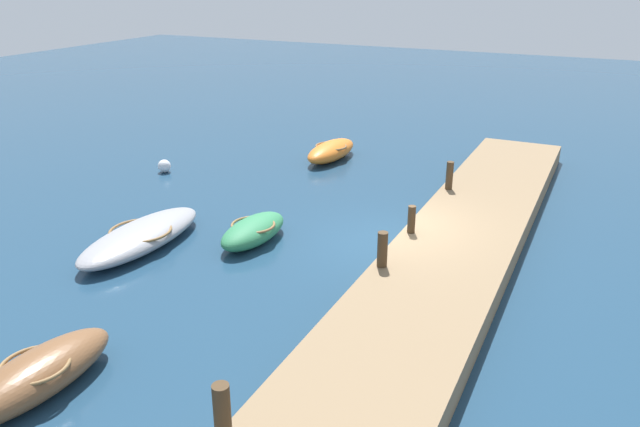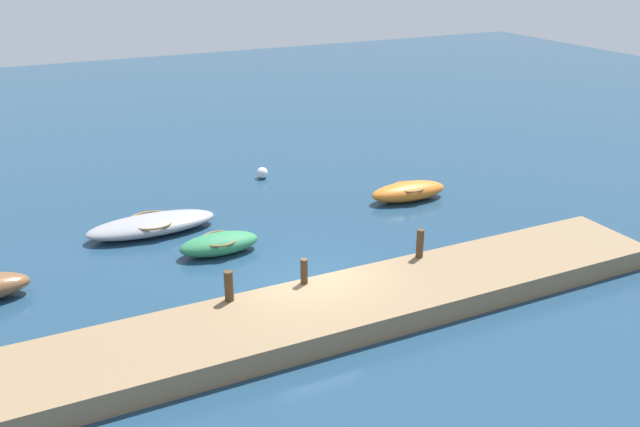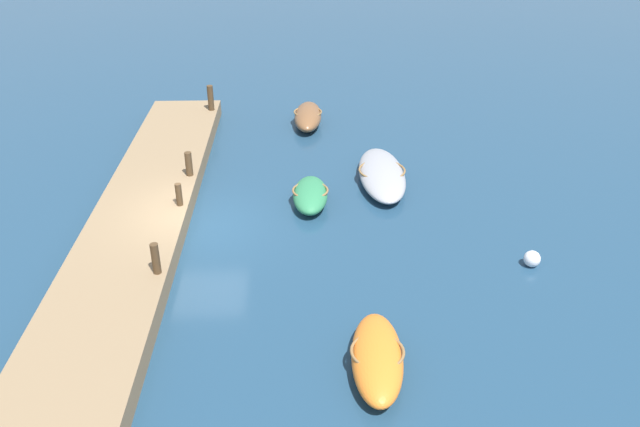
{
  "view_description": "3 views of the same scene",
  "coord_description": "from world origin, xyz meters",
  "px_view_note": "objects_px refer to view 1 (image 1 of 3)",
  "views": [
    {
      "loc": [
        -14.43,
        -4.87,
        6.92
      ],
      "look_at": [
        -1.03,
        1.59,
        0.99
      ],
      "focal_mm": 34.72,
      "sensor_mm": 36.0,
      "label": 1
    },
    {
      "loc": [
        -7.13,
        -15.55,
        9.35
      ],
      "look_at": [
        1.41,
        1.98,
        1.37
      ],
      "focal_mm": 38.25,
      "sensor_mm": 36.0,
      "label": 2
    },
    {
      "loc": [
        17.58,
        3.13,
        10.22
      ],
      "look_at": [
        0.43,
        3.64,
        0.67
      ],
      "focal_mm": 36.78,
      "sensor_mm": 36.0,
      "label": 3
    }
  ],
  "objects_px": {
    "rowboat_grey": "(141,236)",
    "mooring_post_mid_east": "(412,219)",
    "rowboat_brown": "(37,375)",
    "marker_buoy": "(164,166)",
    "dinghy_green": "(253,231)",
    "rowboat_orange": "(331,151)",
    "mooring_post_east": "(449,175)",
    "mooring_post_west": "(222,417)",
    "mooring_post_mid_west": "(382,249)"
  },
  "relations": [
    {
      "from": "rowboat_grey",
      "to": "mooring_post_mid_east",
      "type": "height_order",
      "value": "mooring_post_mid_east"
    },
    {
      "from": "rowboat_grey",
      "to": "rowboat_brown",
      "type": "xyz_separation_m",
      "value": [
        -5.56,
        -2.51,
        0.07
      ]
    },
    {
      "from": "rowboat_brown",
      "to": "marker_buoy",
      "type": "xyz_separation_m",
      "value": [
        10.97,
        6.11,
        -0.15
      ]
    },
    {
      "from": "rowboat_grey",
      "to": "rowboat_brown",
      "type": "height_order",
      "value": "rowboat_brown"
    },
    {
      "from": "dinghy_green",
      "to": "mooring_post_mid_east",
      "type": "xyz_separation_m",
      "value": [
        1.1,
        -4.05,
        0.64
      ]
    },
    {
      "from": "rowboat_orange",
      "to": "rowboat_brown",
      "type": "height_order",
      "value": "rowboat_brown"
    },
    {
      "from": "mooring_post_east",
      "to": "mooring_post_west",
      "type": "bearing_deg",
      "value": 180.0
    },
    {
      "from": "mooring_post_mid_east",
      "to": "marker_buoy",
      "type": "height_order",
      "value": "mooring_post_mid_east"
    },
    {
      "from": "mooring_post_west",
      "to": "rowboat_orange",
      "type": "bearing_deg",
      "value": 19.44
    },
    {
      "from": "mooring_post_mid_east",
      "to": "mooring_post_west",
      "type": "bearing_deg",
      "value": 180.0
    },
    {
      "from": "mooring_post_west",
      "to": "mooring_post_east",
      "type": "height_order",
      "value": "mooring_post_west"
    },
    {
      "from": "dinghy_green",
      "to": "mooring_post_east",
      "type": "xyz_separation_m",
      "value": [
        4.81,
        -4.05,
        0.71
      ]
    },
    {
      "from": "rowboat_grey",
      "to": "mooring_post_mid_west",
      "type": "xyz_separation_m",
      "value": [
        0.52,
        -6.57,
        0.72
      ]
    },
    {
      "from": "rowboat_brown",
      "to": "mooring_post_west",
      "type": "bearing_deg",
      "value": -90.8
    },
    {
      "from": "dinghy_green",
      "to": "marker_buoy",
      "type": "distance_m",
      "value": 7.25
    },
    {
      "from": "mooring_post_west",
      "to": "marker_buoy",
      "type": "height_order",
      "value": "mooring_post_west"
    },
    {
      "from": "dinghy_green",
      "to": "rowboat_orange",
      "type": "relative_size",
      "value": 0.83
    },
    {
      "from": "rowboat_brown",
      "to": "mooring_post_mid_west",
      "type": "height_order",
      "value": "mooring_post_mid_west"
    },
    {
      "from": "rowboat_orange",
      "to": "mooring_post_mid_east",
      "type": "relative_size",
      "value": 4.31
    },
    {
      "from": "dinghy_green",
      "to": "rowboat_brown",
      "type": "bearing_deg",
      "value": -178.28
    },
    {
      "from": "mooring_post_west",
      "to": "rowboat_grey",
      "type": "bearing_deg",
      "value": 48.47
    },
    {
      "from": "rowboat_brown",
      "to": "mooring_post_mid_east",
      "type": "distance_m",
      "value": 9.17
    },
    {
      "from": "mooring_post_mid_west",
      "to": "mooring_post_east",
      "type": "relative_size",
      "value": 0.96
    },
    {
      "from": "rowboat_orange",
      "to": "mooring_post_mid_east",
      "type": "distance_m",
      "value": 8.73
    },
    {
      "from": "rowboat_grey",
      "to": "mooring_post_west",
      "type": "distance_m",
      "value": 8.82
    },
    {
      "from": "rowboat_orange",
      "to": "dinghy_green",
      "type": "bearing_deg",
      "value": -166.78
    },
    {
      "from": "rowboat_grey",
      "to": "marker_buoy",
      "type": "xyz_separation_m",
      "value": [
        5.41,
        3.6,
        -0.07
      ]
    },
    {
      "from": "dinghy_green",
      "to": "mooring_post_east",
      "type": "bearing_deg",
      "value": -38.23
    },
    {
      "from": "rowboat_grey",
      "to": "mooring_post_mid_west",
      "type": "relative_size",
      "value": 5.22
    },
    {
      "from": "mooring_post_east",
      "to": "dinghy_green",
      "type": "bearing_deg",
      "value": 139.91
    },
    {
      "from": "dinghy_green",
      "to": "rowboat_grey",
      "type": "bearing_deg",
      "value": 123.36
    },
    {
      "from": "mooring_post_mid_west",
      "to": "marker_buoy",
      "type": "relative_size",
      "value": 1.77
    },
    {
      "from": "mooring_post_east",
      "to": "rowboat_orange",
      "type": "bearing_deg",
      "value": 59.94
    },
    {
      "from": "dinghy_green",
      "to": "rowboat_brown",
      "type": "distance_m",
      "value": 7.11
    },
    {
      "from": "dinghy_green",
      "to": "rowboat_orange",
      "type": "height_order",
      "value": "rowboat_orange"
    },
    {
      "from": "dinghy_green",
      "to": "mooring_post_west",
      "type": "bearing_deg",
      "value": -149.36
    },
    {
      "from": "rowboat_orange",
      "to": "rowboat_grey",
      "type": "height_order",
      "value": "rowboat_orange"
    },
    {
      "from": "mooring_post_mid_east",
      "to": "marker_buoy",
      "type": "distance_m",
      "value": 10.57
    },
    {
      "from": "dinghy_green",
      "to": "mooring_post_west",
      "type": "relative_size",
      "value": 2.43
    },
    {
      "from": "mooring_post_mid_west",
      "to": "marker_buoy",
      "type": "height_order",
      "value": "mooring_post_mid_west"
    },
    {
      "from": "dinghy_green",
      "to": "rowboat_orange",
      "type": "xyz_separation_m",
      "value": [
        7.93,
        1.35,
        0.02
      ]
    },
    {
      "from": "rowboat_brown",
      "to": "mooring_post_west",
      "type": "distance_m",
      "value": 4.14
    },
    {
      "from": "marker_buoy",
      "to": "dinghy_green",
      "type": "bearing_deg",
      "value": -122.22
    },
    {
      "from": "mooring_post_west",
      "to": "mooring_post_mid_east",
      "type": "relative_size",
      "value": 1.47
    },
    {
      "from": "dinghy_green",
      "to": "rowboat_grey",
      "type": "height_order",
      "value": "dinghy_green"
    },
    {
      "from": "rowboat_brown",
      "to": "mooring_post_east",
      "type": "relative_size",
      "value": 3.64
    },
    {
      "from": "dinghy_green",
      "to": "mooring_post_east",
      "type": "distance_m",
      "value": 6.32
    },
    {
      "from": "rowboat_grey",
      "to": "mooring_post_mid_west",
      "type": "bearing_deg",
      "value": -85.4
    },
    {
      "from": "mooring_post_mid_west",
      "to": "mooring_post_east",
      "type": "xyz_separation_m",
      "value": [
        5.83,
        0.0,
        0.02
      ]
    },
    {
      "from": "rowboat_orange",
      "to": "mooring_post_west",
      "type": "relative_size",
      "value": 2.93
    }
  ]
}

